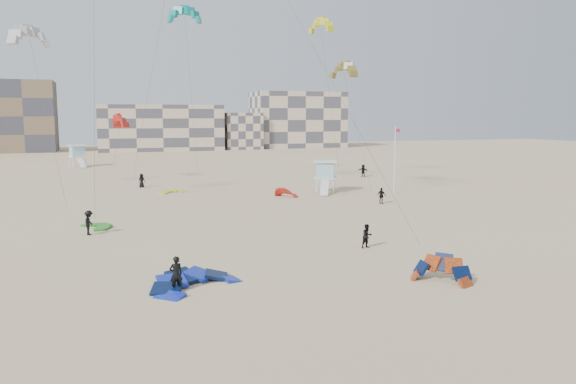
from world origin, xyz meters
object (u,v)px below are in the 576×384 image
object	(u,v)px
kite_ground_blue	(196,286)
lifeguard_tower_near	(326,177)
kitesurfer_main	(176,274)
kite_ground_orange	(440,282)

from	to	relation	value
kite_ground_blue	lifeguard_tower_near	xyz separation A→B (m)	(20.89, 32.68, 1.87)
kite_ground_blue	kitesurfer_main	size ratio (longest dim) A/B	2.74
lifeguard_tower_near	kitesurfer_main	bearing A→B (deg)	-98.28
kite_ground_blue	kite_ground_orange	distance (m)	13.37
kite_ground_orange	lifeguard_tower_near	size ratio (longest dim) A/B	0.59
kitesurfer_main	kite_ground_blue	bearing A→B (deg)	-157.19
kite_ground_blue	kite_ground_orange	bearing A→B (deg)	-44.99
kite_ground_orange	kite_ground_blue	bearing A→B (deg)	-146.34
kite_ground_orange	lifeguard_tower_near	world-z (taller)	lifeguard_tower_near
kite_ground_orange	lifeguard_tower_near	xyz separation A→B (m)	(7.97, 36.15, 1.87)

